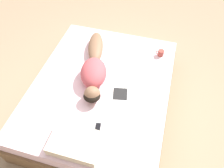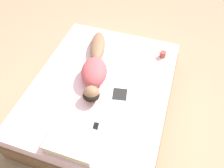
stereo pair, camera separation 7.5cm
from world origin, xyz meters
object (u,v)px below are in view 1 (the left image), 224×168
person (94,68)px  cell_phone (98,127)px  coffee_mug (161,53)px  open_magazine (131,95)px

person → cell_phone: (-0.31, 0.78, -0.10)m
person → coffee_mug: person is taller
open_magazine → person: bearing=-33.4°
open_magazine → coffee_mug: (-0.26, -0.84, 0.04)m
cell_phone → person: bearing=-77.3°
person → coffee_mug: bearing=-159.7°
open_magazine → cell_phone: bearing=54.1°
coffee_mug → cell_phone: coffee_mug is taller
open_magazine → coffee_mug: bearing=-118.2°
person → cell_phone: person is taller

